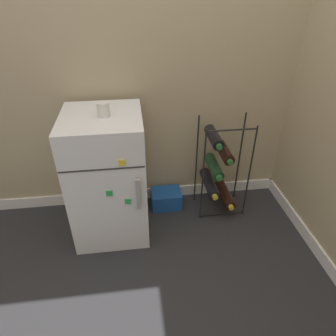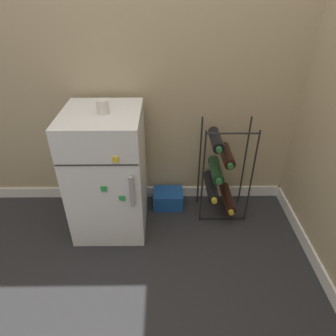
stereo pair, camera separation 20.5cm
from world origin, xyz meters
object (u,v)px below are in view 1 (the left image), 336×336
object	(u,v)px
wine_rack	(217,170)
fridge_top_cup	(103,109)
mini_fridge	(108,177)
soda_box	(166,199)

from	to	relation	value
wine_rack	fridge_top_cup	distance (m)	0.94
mini_fridge	fridge_top_cup	xyz separation A→B (m)	(0.02, -0.02, 0.47)
mini_fridge	wine_rack	bearing A→B (deg)	7.70
mini_fridge	fridge_top_cup	size ratio (longest dim) A/B	10.38
fridge_top_cup	soda_box	bearing A→B (deg)	26.93
mini_fridge	wine_rack	world-z (taller)	mini_fridge
mini_fridge	wine_rack	size ratio (longest dim) A/B	1.17
mini_fridge	soda_box	size ratio (longest dim) A/B	3.79
wine_rack	soda_box	distance (m)	0.47
mini_fridge	soda_box	world-z (taller)	mini_fridge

